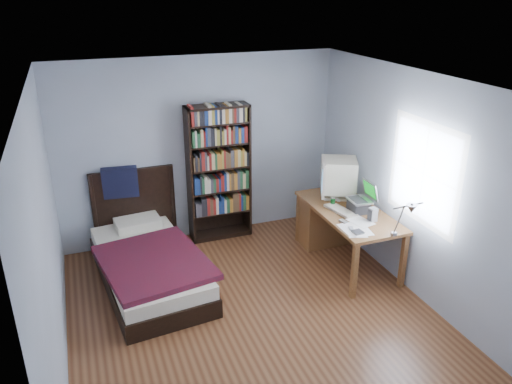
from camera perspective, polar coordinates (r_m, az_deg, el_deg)
room at (r=4.92m, az=-0.03°, el=-2.07°), size 4.20×4.24×2.50m
desk at (r=6.75m, az=8.51°, el=-3.03°), size 0.75×1.57×0.73m
crt_monitor at (r=6.51m, az=9.26°, el=1.82°), size 0.62×0.57×0.53m
laptop at (r=6.23m, az=11.81°, el=-1.25°), size 0.31×0.32×0.38m
desk_lamp at (r=5.28m, az=17.09°, el=-2.13°), size 0.22×0.48×0.57m
keyboard at (r=6.22m, az=9.64°, el=-2.09°), size 0.26×0.47×0.04m
speaker at (r=6.01m, az=13.21°, el=-2.54°), size 0.09×0.09×0.17m
soda_can at (r=6.34m, az=8.77°, el=-1.13°), size 0.06×0.06×0.11m
mouse at (r=6.51m, az=9.30°, el=-0.89°), size 0.06×0.11×0.04m
phone_silver at (r=5.95m, az=9.95°, el=-3.32°), size 0.07×0.12×0.02m
phone_grey at (r=5.80m, az=10.82°, el=-4.12°), size 0.07×0.10×0.02m
external_drive at (r=5.72m, az=11.55°, el=-4.54°), size 0.12×0.12×0.02m
bookshelf at (r=6.80m, az=-4.26°, el=2.17°), size 0.84×0.30×1.88m
bed at (r=6.17m, az=-12.29°, el=-7.65°), size 1.30×2.16×1.16m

